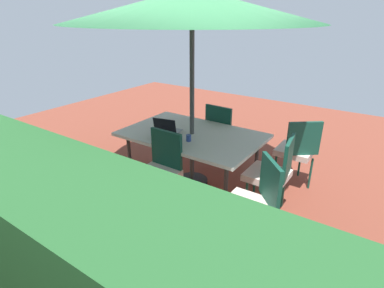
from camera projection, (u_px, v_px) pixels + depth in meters
name	position (u px, v px, depth m)	size (l,w,h in m)	color
ground_plane	(192.00, 184.00, 4.40)	(10.00, 10.00, 0.02)	brown
hedge_row	(27.00, 230.00, 2.40)	(6.30, 0.80, 1.35)	#235628
dining_table	(192.00, 137.00, 4.12)	(1.82, 1.17, 0.76)	silver
patio_umbrella	(192.00, 7.00, 3.49)	(2.98, 2.98, 2.49)	#4C4C4C
chair_south	(223.00, 131.00, 4.76)	(0.46, 0.47, 0.98)	beige
chair_southwest	(297.00, 148.00, 4.15)	(0.58, 0.58, 0.98)	beige
chair_northwest	(254.00, 201.00, 2.99)	(0.59, 0.59, 0.98)	beige
chair_north	(159.00, 169.00, 3.61)	(0.46, 0.46, 0.98)	beige
chair_west	(273.00, 171.00, 3.55)	(0.49, 0.48, 0.98)	beige
laptop	(167.00, 129.00, 4.12)	(0.36, 0.31, 0.21)	gray
cup	(189.00, 138.00, 3.84)	(0.06, 0.06, 0.08)	#334C99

